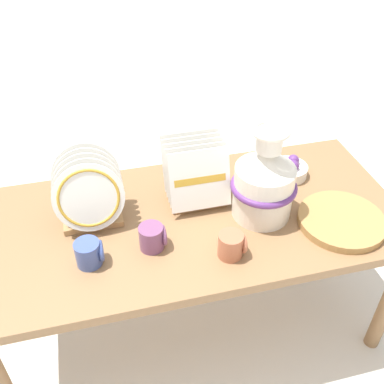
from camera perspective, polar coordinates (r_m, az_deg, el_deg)
The scene contains 10 objects.
ground_plane at distance 1.97m, azimuth -0.00°, elevation -15.84°, with size 14.00×14.00×0.00m, color silver.
display_table at distance 1.58m, azimuth -0.00°, elevation -5.00°, with size 1.45×0.66×0.58m.
ceramic_vase at distance 1.48m, azimuth 9.18°, elevation 1.42°, with size 0.22×0.22×0.34m.
dish_rack_round_plates at distance 1.49m, azimuth -12.96°, elevation -0.34°, with size 0.23×0.19×0.24m.
dish_rack_square_plates at distance 1.55m, azimuth 0.44°, elevation 1.86°, with size 0.21×0.19×0.23m.
wicker_charger_stack at distance 1.58m, azimuth 18.44°, elevation -3.46°, with size 0.29×0.29×0.03m.
mug_plum_glaze at distance 1.41m, azimuth -5.01°, elevation -5.73°, with size 0.08×0.08×0.08m.
mug_cobalt_glaze at distance 1.39m, azimuth -12.87°, elevation -7.57°, with size 0.08×0.08×0.08m.
mug_terracotta_glaze at distance 1.38m, azimuth 5.08°, elevation -6.71°, with size 0.08×0.08×0.08m.
fruit_bowl at distance 1.74m, azimuth 12.21°, elevation 2.90°, with size 0.14×0.14×0.08m.
Camera 1 is at (-0.28, -1.10, 1.61)m, focal length 42.00 mm.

